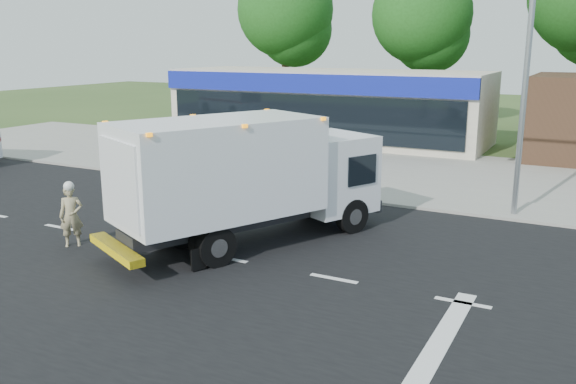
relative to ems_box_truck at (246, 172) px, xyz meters
The scene contains 10 objects.
ground 4.04m from the ems_box_truck, 23.08° to the right, with size 120.00×120.00×0.00m, color #385123.
road_asphalt 4.04m from the ems_box_truck, 23.08° to the right, with size 60.00×14.00×0.02m, color black.
sidewalk 7.80m from the ems_box_truck, 64.84° to the left, with size 60.00×2.40×0.12m, color gray.
parking_apron 13.19m from the ems_box_truck, 75.75° to the left, with size 60.00×9.00×0.02m, color gray.
lane_markings 5.68m from the ems_box_truck, 30.80° to the right, with size 55.20×7.00×0.01m.
ems_box_truck is the anchor object (origin of this frame).
emergency_worker 4.91m from the ems_box_truck, 149.54° to the right, with size 0.74×0.73×1.83m.
retail_strip_mall 19.44m from the ems_box_truck, 107.33° to the left, with size 18.00×6.20×4.00m.
traffic_signal_pole 8.84m from the ems_box_truck, 48.25° to the left, with size 3.51×0.25×8.00m.
background_trees 27.43m from the ems_box_truck, 84.96° to the left, with size 36.77×7.39×12.10m.
Camera 1 is at (5.27, -12.47, 5.38)m, focal length 38.00 mm.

